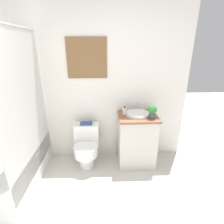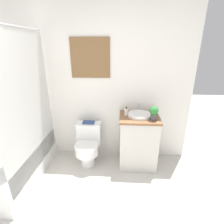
% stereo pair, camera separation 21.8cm
% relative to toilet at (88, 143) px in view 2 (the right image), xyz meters
% --- Properties ---
extents(wall_back, '(3.29, 0.07, 2.50)m').
position_rel_toilet_xyz_m(wall_back, '(-0.07, 0.28, 0.91)').
color(wall_back, white).
rests_on(wall_back, ground_plane).
extents(shower_area, '(0.60, 1.33, 1.98)m').
position_rel_toilet_xyz_m(shower_area, '(-0.90, -0.40, -0.05)').
color(shower_area, white).
rests_on(shower_area, ground_plane).
extents(toilet, '(0.39, 0.51, 0.64)m').
position_rel_toilet_xyz_m(toilet, '(0.00, 0.00, 0.00)').
color(toilet, white).
rests_on(toilet, ground_plane).
extents(vanity, '(0.58, 0.48, 0.82)m').
position_rel_toilet_xyz_m(vanity, '(0.77, 0.00, 0.07)').
color(vanity, beige).
rests_on(vanity, ground_plane).
extents(sink, '(0.34, 0.38, 0.13)m').
position_rel_toilet_xyz_m(sink, '(0.77, 0.03, 0.49)').
color(sink, white).
rests_on(sink, vanity).
extents(soap_bottle, '(0.05, 0.05, 0.13)m').
position_rel_toilet_xyz_m(soap_bottle, '(0.58, 0.05, 0.53)').
color(soap_bottle, silver).
rests_on(soap_bottle, vanity).
extents(potted_plant, '(0.12, 0.12, 0.20)m').
position_rel_toilet_xyz_m(potted_plant, '(0.95, -0.10, 0.59)').
color(potted_plant, '#4C4C51').
rests_on(potted_plant, vanity).
extents(book_on_tank, '(0.18, 0.10, 0.02)m').
position_rel_toilet_xyz_m(book_on_tank, '(-0.00, 0.12, 0.31)').
color(book_on_tank, '#33477F').
rests_on(book_on_tank, toilet).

